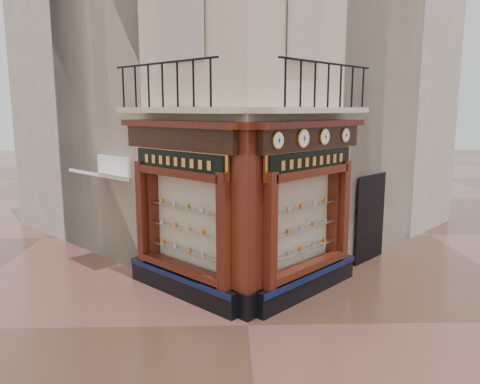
{
  "coord_description": "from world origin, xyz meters",
  "views": [
    {
      "loc": [
        -0.4,
        -8.64,
        4.22
      ],
      "look_at": [
        -0.1,
        2.0,
        2.33
      ],
      "focal_mm": 35.0,
      "sensor_mm": 36.0,
      "label": 1
    }
  ],
  "objects_px": {
    "clock_a": "(278,140)",
    "clock_c": "(324,137)",
    "corner_pilaster": "(247,224)",
    "clock_d": "(345,135)",
    "signboard_left": "(178,161)",
    "signboard_right": "(312,161)",
    "clock_b": "(303,138)",
    "awning": "(104,267)"
  },
  "relations": [
    {
      "from": "awning",
      "to": "clock_d",
      "type": "bearing_deg",
      "value": -146.69
    },
    {
      "from": "clock_b",
      "to": "corner_pilaster",
      "type": "bearing_deg",
      "value": 161.3
    },
    {
      "from": "clock_d",
      "to": "signboard_right",
      "type": "relative_size",
      "value": 0.15
    },
    {
      "from": "corner_pilaster",
      "to": "clock_c",
      "type": "bearing_deg",
      "value": -11.73
    },
    {
      "from": "corner_pilaster",
      "to": "signboard_left",
      "type": "xyz_separation_m",
      "value": [
        -1.46,
        1.01,
        1.15
      ]
    },
    {
      "from": "clock_b",
      "to": "clock_c",
      "type": "xyz_separation_m",
      "value": [
        0.56,
        0.56,
        -0.0
      ]
    },
    {
      "from": "corner_pilaster",
      "to": "signboard_left",
      "type": "relative_size",
      "value": 1.79
    },
    {
      "from": "corner_pilaster",
      "to": "signboard_left",
      "type": "distance_m",
      "value": 2.12
    },
    {
      "from": "clock_a",
      "to": "clock_b",
      "type": "relative_size",
      "value": 0.86
    },
    {
      "from": "clock_c",
      "to": "signboard_left",
      "type": "xyz_separation_m",
      "value": [
        -3.22,
        -0.14,
        -0.52
      ]
    },
    {
      "from": "clock_b",
      "to": "awning",
      "type": "bearing_deg",
      "value": 108.63
    },
    {
      "from": "clock_a",
      "to": "clock_c",
      "type": "relative_size",
      "value": 0.94
    },
    {
      "from": "signboard_right",
      "to": "clock_d",
      "type": "bearing_deg",
      "value": -5.34
    },
    {
      "from": "clock_b",
      "to": "clock_c",
      "type": "bearing_deg",
      "value": -0.0
    },
    {
      "from": "clock_b",
      "to": "awning",
      "type": "height_order",
      "value": "clock_b"
    },
    {
      "from": "corner_pilaster",
      "to": "clock_a",
      "type": "relative_size",
      "value": 11.79
    },
    {
      "from": "clock_c",
      "to": "signboard_left",
      "type": "height_order",
      "value": "clock_c"
    },
    {
      "from": "clock_b",
      "to": "signboard_left",
      "type": "xyz_separation_m",
      "value": [
        -2.66,
        0.42,
        -0.52
      ]
    },
    {
      "from": "signboard_left",
      "to": "signboard_right",
      "type": "xyz_separation_m",
      "value": [
        2.92,
        0.0,
        0.0
      ]
    },
    {
      "from": "clock_d",
      "to": "clock_a",
      "type": "bearing_deg",
      "value": -180.0
    },
    {
      "from": "corner_pilaster",
      "to": "clock_c",
      "type": "distance_m",
      "value": 2.69
    },
    {
      "from": "clock_b",
      "to": "signboard_right",
      "type": "height_order",
      "value": "clock_b"
    },
    {
      "from": "corner_pilaster",
      "to": "clock_d",
      "type": "distance_m",
      "value": 3.4
    },
    {
      "from": "clock_c",
      "to": "clock_d",
      "type": "bearing_deg",
      "value": 0.0
    },
    {
      "from": "clock_a",
      "to": "clock_b",
      "type": "distance_m",
      "value": 0.84
    },
    {
      "from": "clock_c",
      "to": "awning",
      "type": "distance_m",
      "value": 6.85
    },
    {
      "from": "clock_a",
      "to": "clock_d",
      "type": "bearing_deg",
      "value": 0.0
    },
    {
      "from": "clock_a",
      "to": "clock_b",
      "type": "xyz_separation_m",
      "value": [
        0.6,
        0.6,
        0.0
      ]
    },
    {
      "from": "clock_a",
      "to": "clock_d",
      "type": "relative_size",
      "value": 1.02
    },
    {
      "from": "awning",
      "to": "corner_pilaster",
      "type": "bearing_deg",
      "value": -174.05
    },
    {
      "from": "clock_c",
      "to": "signboard_right",
      "type": "relative_size",
      "value": 0.16
    },
    {
      "from": "clock_c",
      "to": "corner_pilaster",
      "type": "bearing_deg",
      "value": 168.27
    },
    {
      "from": "corner_pilaster",
      "to": "clock_d",
      "type": "relative_size",
      "value": 11.97
    },
    {
      "from": "corner_pilaster",
      "to": "awning",
      "type": "bearing_deg",
      "value": 95.95
    },
    {
      "from": "clock_c",
      "to": "clock_d",
      "type": "height_order",
      "value": "clock_c"
    },
    {
      "from": "clock_a",
      "to": "awning",
      "type": "bearing_deg",
      "value": 99.98
    },
    {
      "from": "signboard_left",
      "to": "signboard_right",
      "type": "height_order",
      "value": "signboard_right"
    },
    {
      "from": "awning",
      "to": "signboard_right",
      "type": "bearing_deg",
      "value": -156.25
    },
    {
      "from": "clock_b",
      "to": "signboard_left",
      "type": "relative_size",
      "value": 0.18
    },
    {
      "from": "corner_pilaster",
      "to": "clock_a",
      "type": "xyz_separation_m",
      "value": [
        0.6,
        -0.01,
        1.67
      ]
    },
    {
      "from": "clock_a",
      "to": "corner_pilaster",
      "type": "bearing_deg",
      "value": 134.46
    },
    {
      "from": "clock_d",
      "to": "corner_pilaster",
      "type": "bearing_deg",
      "value": 171.71
    }
  ]
}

